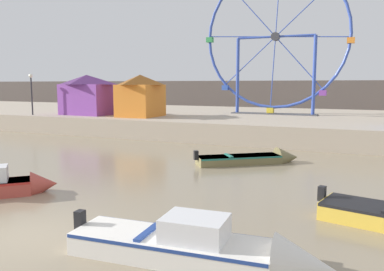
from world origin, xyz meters
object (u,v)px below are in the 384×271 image
at_px(motorboat_olive_wood, 256,159).
at_px(carnival_booth_purple_stall, 87,94).
at_px(carnival_booth_orange_canopy, 140,95).
at_px(promenade_lamp_near, 31,88).
at_px(motorboat_white_red_stripe, 212,250).
at_px(ferris_wheel_blue_frame, 275,39).

bearing_deg(motorboat_olive_wood, carnival_booth_purple_stall, 117.82).
distance_m(carnival_booth_orange_canopy, promenade_lamp_near, 9.47).
height_order(motorboat_white_red_stripe, ferris_wheel_blue_frame, ferris_wheel_blue_frame).
distance_m(motorboat_white_red_stripe, ferris_wheel_blue_frame, 27.40).
bearing_deg(carnival_booth_orange_canopy, motorboat_olive_wood, -36.40).
bearing_deg(promenade_lamp_near, carnival_booth_orange_canopy, 13.86).
xyz_separation_m(carnival_booth_orange_canopy, promenade_lamp_near, (-9.18, -2.26, 0.55)).
bearing_deg(motorboat_olive_wood, motorboat_white_red_stripe, -117.08).
height_order(motorboat_olive_wood, carnival_booth_purple_stall, carnival_booth_purple_stall).
bearing_deg(carnival_booth_purple_stall, promenade_lamp_near, -150.31).
bearing_deg(motorboat_olive_wood, carnival_booth_orange_canopy, 108.24).
xyz_separation_m(motorboat_olive_wood, ferris_wheel_blue_frame, (-2.39, 14.66, 7.43)).
xyz_separation_m(motorboat_white_red_stripe, carnival_booth_purple_stall, (-18.66, 19.17, 2.76)).
xyz_separation_m(motorboat_olive_wood, motorboat_white_red_stripe, (2.00, -11.37, 0.11)).
distance_m(motorboat_white_red_stripe, carnival_booth_purple_stall, 26.90).
xyz_separation_m(ferris_wheel_blue_frame, carnival_booth_purple_stall, (-14.27, -6.86, -4.56)).
distance_m(motorboat_olive_wood, promenade_lamp_near, 21.80).
bearing_deg(carnival_booth_orange_canopy, promenade_lamp_near, -167.85).
xyz_separation_m(carnival_booth_purple_stall, carnival_booth_orange_canopy, (5.09, 0.20, -0.02)).
xyz_separation_m(motorboat_white_red_stripe, promenade_lamp_near, (-22.76, 17.11, 3.30)).
relative_size(ferris_wheel_blue_frame, promenade_lamp_near, 3.68).
height_order(motorboat_white_red_stripe, carnival_booth_orange_canopy, carnival_booth_orange_canopy).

